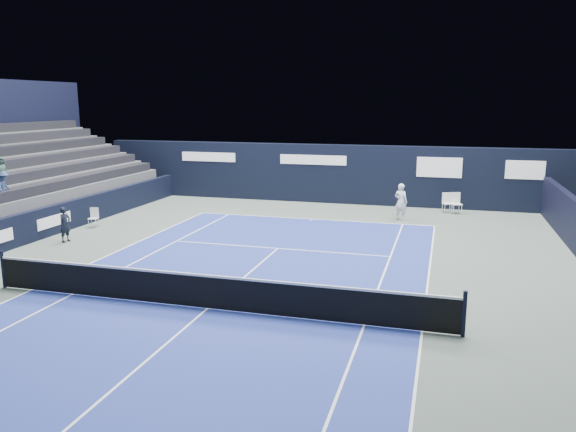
% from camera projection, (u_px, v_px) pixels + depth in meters
% --- Properties ---
extents(ground, '(48.00, 48.00, 0.00)m').
position_uv_depth(ground, '(235.00, 285.00, 16.56)').
color(ground, '#49574F').
rests_on(ground, ground).
extents(court_surface, '(10.97, 23.77, 0.01)m').
position_uv_depth(court_surface, '(207.00, 309.00, 14.67)').
color(court_surface, navy).
rests_on(court_surface, ground).
extents(folding_chair_back_a, '(0.55, 0.57, 0.97)m').
position_uv_depth(folding_chair_back_a, '(447.00, 199.00, 27.40)').
color(folding_chair_back_a, silver).
rests_on(folding_chair_back_a, ground).
extents(folding_chair_back_b, '(0.57, 0.56, 1.02)m').
position_uv_depth(folding_chair_back_b, '(456.00, 202.00, 27.11)').
color(folding_chair_back_b, white).
rests_on(folding_chair_back_b, ground).
extents(line_judge_chair, '(0.44, 0.43, 0.84)m').
position_uv_depth(line_judge_chair, '(94.00, 216.00, 24.20)').
color(line_judge_chair, silver).
rests_on(line_judge_chair, ground).
extents(line_judge, '(0.40, 0.55, 1.37)m').
position_uv_depth(line_judge, '(65.00, 224.00, 21.59)').
color(line_judge, black).
rests_on(line_judge, ground).
extents(court_markings, '(11.03, 23.83, 0.00)m').
position_uv_depth(court_markings, '(207.00, 309.00, 14.67)').
color(court_markings, white).
rests_on(court_markings, court_surface).
extents(tennis_net, '(12.90, 0.10, 1.10)m').
position_uv_depth(tennis_net, '(207.00, 291.00, 14.57)').
color(tennis_net, black).
rests_on(tennis_net, ground).
extents(back_sponsor_wall, '(26.00, 0.63, 3.10)m').
position_uv_depth(back_sponsor_wall, '(332.00, 174.00, 29.92)').
color(back_sponsor_wall, black).
rests_on(back_sponsor_wall, ground).
extents(side_barrier_left, '(0.33, 22.00, 1.20)m').
position_uv_depth(side_barrier_left, '(51.00, 221.00, 22.72)').
color(side_barrier_left, black).
rests_on(side_barrier_left, ground).
extents(tennis_player, '(0.72, 0.92, 1.69)m').
position_uv_depth(tennis_player, '(401.00, 202.00, 25.60)').
color(tennis_player, white).
rests_on(tennis_player, ground).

